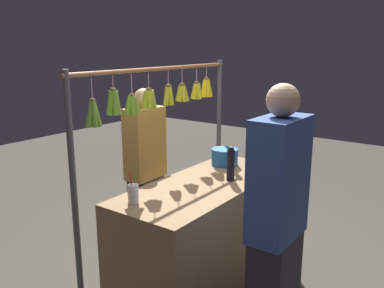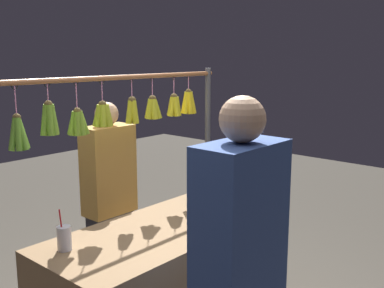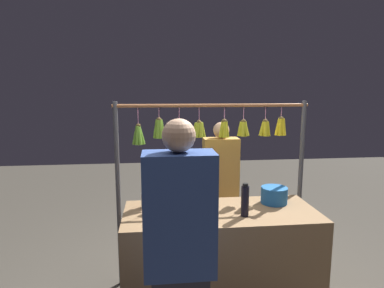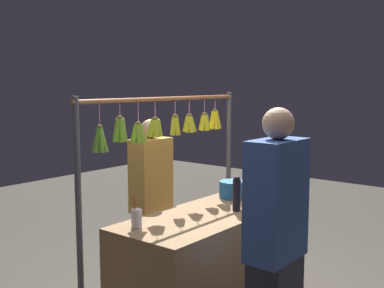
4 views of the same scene
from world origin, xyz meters
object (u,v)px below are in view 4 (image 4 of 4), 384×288
drink_cup (137,218)px  customer_person (275,253)px  vendor_person (151,207)px  water_bottle (237,195)px  blue_bucket (233,189)px

drink_cup → customer_person: 0.99m
drink_cup → vendor_person: bearing=-142.2°
water_bottle → blue_bucket: size_ratio=1.16×
blue_bucket → vendor_person: 0.76m
blue_bucket → vendor_person: vendor_person is taller
water_bottle → customer_person: bearing=49.1°
blue_bucket → vendor_person: (0.37, -0.63, -0.19)m
blue_bucket → drink_cup: drink_cup is taller
drink_cup → customer_person: (-0.23, 0.96, -0.10)m
vendor_person → customer_person: customer_person is taller
blue_bucket → customer_person: size_ratio=0.13×
blue_bucket → drink_cup: size_ratio=1.06×
water_bottle → customer_person: size_ratio=0.16×
water_bottle → vendor_person: vendor_person is taller
blue_bucket → customer_person: (0.93, 0.94, -0.10)m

